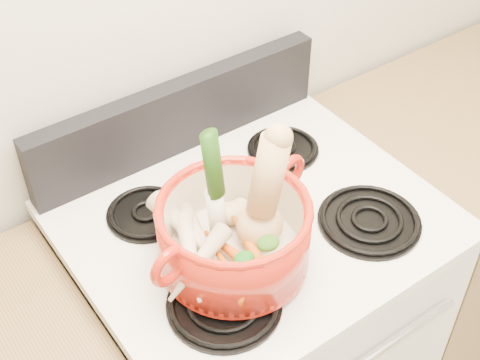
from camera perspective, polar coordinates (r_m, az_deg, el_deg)
wall_back at (r=1.49m, az=-6.87°, el=14.43°), size 3.50×0.02×2.60m
stove_body at (r=1.84m, az=1.00°, el=-13.90°), size 0.76×0.65×0.92m
cooktop at (r=1.47m, az=1.22°, el=-3.52°), size 0.78×0.67×0.03m
control_backsplash at (r=1.59m, az=-5.19°, el=5.46°), size 0.76×0.05×0.18m
burner_front_left at (r=1.29m, az=-1.36°, el=-10.43°), size 0.22×0.22×0.02m
burner_front_right at (r=1.47m, az=10.99°, el=-3.35°), size 0.22×0.22×0.02m
burner_back_left at (r=1.47m, az=-8.02°, el=-2.74°), size 0.17×0.17×0.02m
burner_back_right at (r=1.62m, az=3.69°, el=2.77°), size 0.17×0.17×0.02m
dutch_oven at (r=1.30m, az=-0.52°, el=-4.65°), size 0.35×0.35×0.15m
pot_handle_left at (r=1.18m, az=-6.09°, el=-7.35°), size 0.08×0.04×0.08m
pot_handle_right at (r=1.35m, az=4.29°, el=0.63°), size 0.08×0.04×0.08m
squash at (r=1.26m, az=1.76°, el=-1.32°), size 0.18×0.14×0.27m
leek at (r=1.27m, az=-2.08°, el=-0.57°), size 0.06×0.08×0.26m
ginger at (r=1.37m, az=-0.68°, el=-2.89°), size 0.09×0.08×0.04m
parsnip_0 at (r=1.31m, az=-3.15°, el=-5.45°), size 0.07×0.20×0.05m
parsnip_1 at (r=1.28m, az=-4.18°, el=-6.51°), size 0.12×0.20×0.06m
parsnip_2 at (r=1.32m, az=-4.46°, el=-4.22°), size 0.07×0.22×0.06m
parsnip_3 at (r=1.25m, az=-3.62°, el=-7.01°), size 0.19×0.11×0.06m
carrot_0 at (r=1.29m, az=-0.44°, el=-6.48°), size 0.06×0.17×0.05m
carrot_1 at (r=1.26m, az=-0.87°, el=-8.08°), size 0.05×0.14×0.04m
carrot_2 at (r=1.29m, az=0.76°, el=-5.59°), size 0.06×0.16×0.04m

